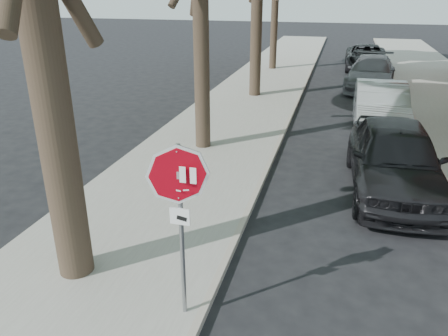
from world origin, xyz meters
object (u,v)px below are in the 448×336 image
object	(u,v)px
car_a	(395,158)
car_d	(367,57)
stop_sign	(180,201)
car_c	(371,73)
car_b	(380,107)

from	to	relation	value
car_a	car_d	distance (m)	17.22
stop_sign	car_c	bearing A→B (deg)	79.14
stop_sign	car_a	size ratio (longest dim) A/B	0.53
car_b	car_c	world-z (taller)	car_b
stop_sign	car_d	size ratio (longest dim) A/B	0.51
car_d	car_a	bearing A→B (deg)	-90.27
car_a	car_d	xyz separation A→B (m)	(0.00, 17.22, -0.13)
car_a	car_c	size ratio (longest dim) A/B	0.94
stop_sign	car_b	xyz separation A→B (m)	(3.30, 10.54, -1.17)
car_b	car_d	size ratio (longest dim) A/B	0.93
stop_sign	car_a	world-z (taller)	stop_sign
car_c	car_b	bearing A→B (deg)	-83.93
stop_sign	car_d	distance (m)	22.92
car_a	car_c	xyz separation A→B (m)	(0.00, 11.77, -0.08)
car_b	car_d	world-z (taller)	car_b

